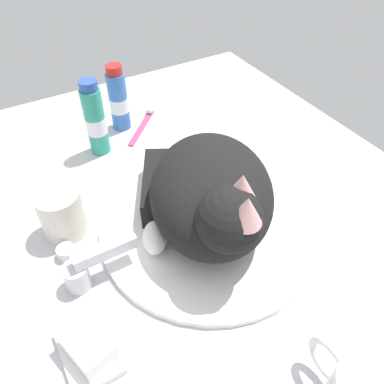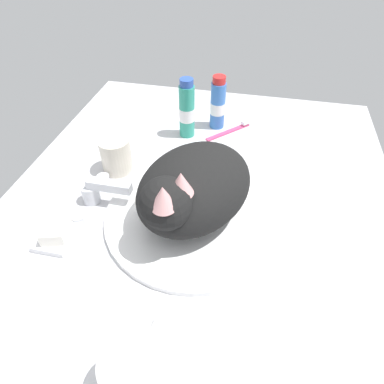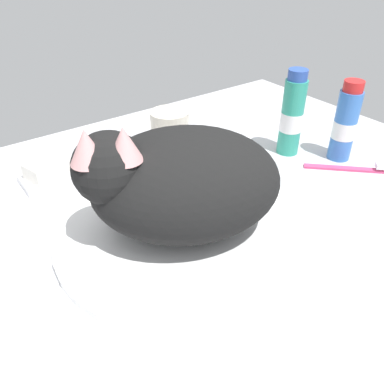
# 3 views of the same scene
# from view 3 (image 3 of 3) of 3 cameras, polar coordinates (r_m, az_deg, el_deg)

# --- Properties ---
(ground_plane) EXTENTS (1.10, 0.83, 0.03)m
(ground_plane) POSITION_cam_3_polar(r_m,az_deg,el_deg) (0.56, -0.83, -6.81)
(ground_plane) COLOR silver
(sink_basin) EXTENTS (0.35, 0.35, 0.01)m
(sink_basin) POSITION_cam_3_polar(r_m,az_deg,el_deg) (0.55, -0.85, -5.17)
(sink_basin) COLOR white
(sink_basin) RESTS_ON ground_plane
(faucet) EXTENTS (0.15, 0.11, 0.06)m
(faucet) POSITION_cam_3_polar(r_m,az_deg,el_deg) (0.69, -10.80, 4.94)
(faucet) COLOR silver
(faucet) RESTS_ON ground_plane
(cat) EXTENTS (0.32, 0.27, 0.16)m
(cat) POSITION_cam_3_polar(r_m,az_deg,el_deg) (0.51, -1.95, 1.64)
(cat) COLOR black
(cat) RESTS_ON sink_basin
(rinse_cup) EXTENTS (0.07, 0.07, 0.08)m
(rinse_cup) POSITION_cam_3_polar(r_m,az_deg,el_deg) (0.73, -3.13, 8.36)
(rinse_cup) COLOR silver
(rinse_cup) RESTS_ON ground_plane
(soap_dish) EXTENTS (0.09, 0.06, 0.01)m
(soap_dish) POSITION_cam_3_polar(r_m,az_deg,el_deg) (0.70, -19.45, 1.95)
(soap_dish) COLOR white
(soap_dish) RESTS_ON ground_plane
(soap_bar) EXTENTS (0.08, 0.06, 0.03)m
(soap_bar) POSITION_cam_3_polar(r_m,az_deg,el_deg) (0.69, -19.74, 3.30)
(soap_bar) COLOR white
(soap_bar) RESTS_ON soap_dish
(toothpaste_bottle) EXTENTS (0.04, 0.04, 0.15)m
(toothpaste_bottle) POSITION_cam_3_polar(r_m,az_deg,el_deg) (0.74, 13.99, 10.47)
(toothpaste_bottle) COLOR teal
(toothpaste_bottle) RESTS_ON ground_plane
(mouthwash_bottle) EXTENTS (0.04, 0.04, 0.14)m
(mouthwash_bottle) POSITION_cam_3_polar(r_m,az_deg,el_deg) (0.75, 20.89, 9.03)
(mouthwash_bottle) COLOR #3870C6
(mouthwash_bottle) RESTS_ON ground_plane
(toothbrush) EXTENTS (0.11, 0.11, 0.02)m
(toothbrush) POSITION_cam_3_polar(r_m,az_deg,el_deg) (0.74, 21.67, 3.26)
(toothbrush) COLOR #D83F72
(toothbrush) RESTS_ON ground_plane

